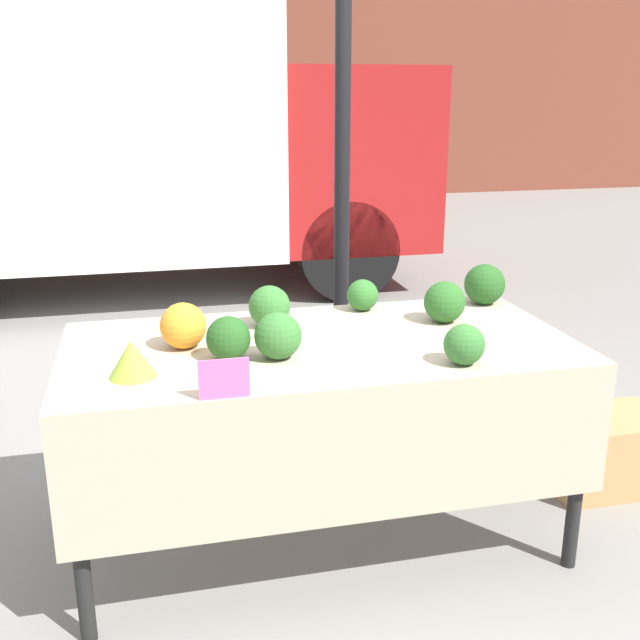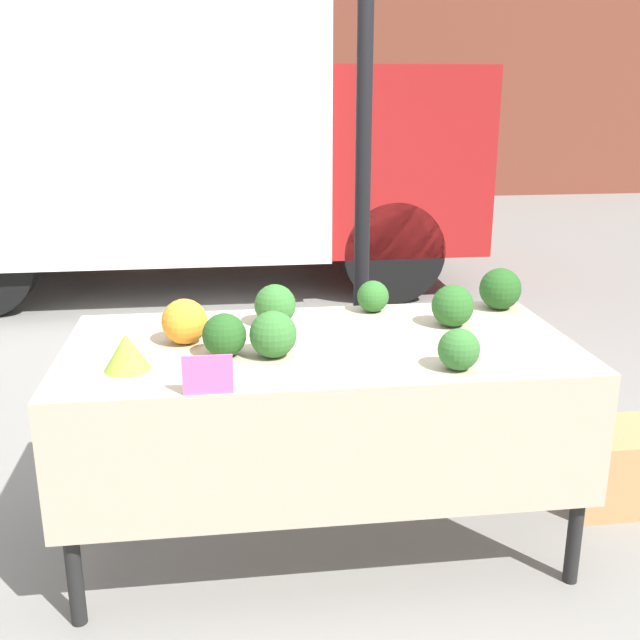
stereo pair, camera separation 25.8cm
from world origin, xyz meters
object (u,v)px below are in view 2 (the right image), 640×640
orange_cauliflower (185,322)px  produce_crate (625,465)px  price_sign (208,375)px  parked_truck (172,133)px

orange_cauliflower → produce_crate: orange_cauliflower is taller
price_sign → produce_crate: size_ratio=0.30×
orange_cauliflower → produce_crate: size_ratio=0.32×
price_sign → parked_truck: bearing=94.3°
parked_truck → produce_crate: parked_truck is taller
orange_cauliflower → price_sign: orange_cauliflower is taller
produce_crate → orange_cauliflower: bearing=-178.2°
price_sign → produce_crate: (1.65, 0.53, -0.68)m
price_sign → produce_crate: bearing=17.7°
produce_crate → price_sign: bearing=-162.3°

